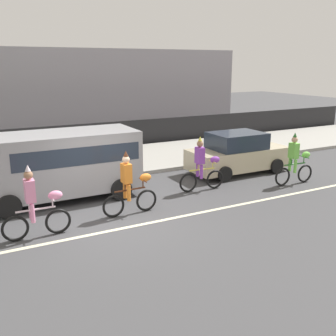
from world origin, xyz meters
The scene contains 11 objects.
ground_plane centered at (0.00, 0.00, 0.00)m, with size 80.00×80.00×0.00m, color #424244.
road_centre_line centered at (0.00, -0.50, 0.00)m, with size 36.00×0.14×0.01m, color beige.
sidewalk_curb centered at (0.00, 6.50, 0.07)m, with size 60.00×5.00×0.15m, color #9E9B93.
fence_line centered at (0.00, 9.40, 0.70)m, with size 40.00×0.08×1.40m, color black.
building_backdrop centered at (0.27, 18.00, 2.60)m, with size 28.00×8.00×5.20m, color #99939E.
parade_cyclist_pink centered at (-2.08, 0.00, 0.84)m, with size 1.72×0.50×1.92m.
parade_cyclist_orange centered at (0.62, 0.38, 0.84)m, with size 1.72×0.50×1.92m.
parade_cyclist_purple centered at (3.69, 1.31, 0.84)m, with size 1.72×0.50×1.92m.
parade_cyclist_lime centered at (7.08, 0.37, 0.84)m, with size 1.72×0.50×1.92m.
parked_van_grey centered at (-0.80, 2.70, 1.28)m, with size 5.00×2.22×2.18m.
parked_car_beige centered at (6.21, 2.62, 0.78)m, with size 4.10×1.92×1.64m.
Camera 1 is at (-3.47, -9.72, 4.28)m, focal length 42.00 mm.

